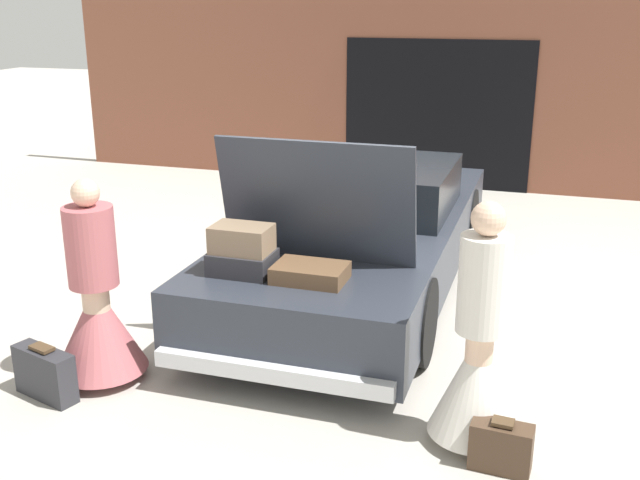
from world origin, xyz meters
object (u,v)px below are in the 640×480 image
suitcase_beside_right_person (501,447)px  suitcase_beside_left_person (45,373)px  person_left (97,311)px  person_right (478,361)px  car (361,234)px

suitcase_beside_right_person → suitcase_beside_left_person: bearing=-178.2°
person_left → person_right: size_ratio=0.96×
car → person_left: car is taller
suitcase_beside_left_person → suitcase_beside_right_person: 3.21m
car → suitcase_beside_right_person: 3.17m
car → person_right: 2.82m
person_left → person_right: person_right is taller
car → suitcase_beside_left_person: car is taller
suitcase_beside_right_person → car: bearing=120.5°
person_left → suitcase_beside_left_person: 0.57m
suitcase_beside_left_person → suitcase_beside_right_person: (3.21, 0.10, -0.03)m
car → person_left: (-1.40, -2.42, -0.01)m
person_right → suitcase_beside_right_person: size_ratio=4.22×
person_right → suitcase_beside_left_person: (-3.02, -0.36, -0.39)m
person_left → suitcase_beside_right_person: 3.03m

